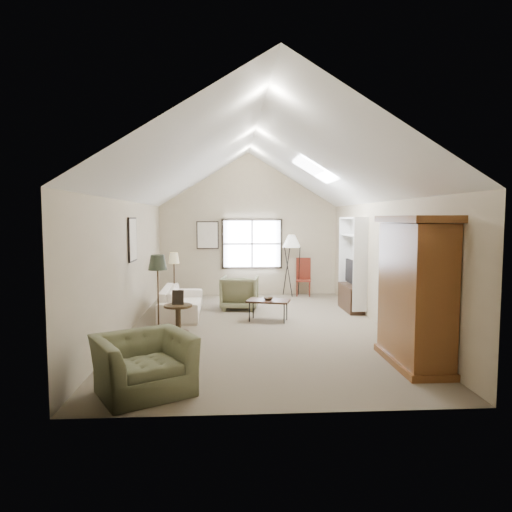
{
  "coord_description": "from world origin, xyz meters",
  "views": [
    {
      "loc": [
        -0.56,
        -8.89,
        2.17
      ],
      "look_at": [
        0.0,
        0.4,
        1.4
      ],
      "focal_mm": 32.0,
      "sensor_mm": 36.0,
      "label": 1
    }
  ],
  "objects": [
    {
      "name": "bowl",
      "position": [
        0.27,
        0.6,
        0.47
      ],
      "size": [
        0.26,
        0.26,
        0.05
      ],
      "primitive_type": "imported",
      "rotation": [
        0.0,
        0.0,
        -0.28
      ],
      "color": "#332214",
      "rests_on": "coffee_table"
    },
    {
      "name": "room_shell",
      "position": [
        0.0,
        0.0,
        3.21
      ],
      "size": [
        5.01,
        8.01,
        4.0
      ],
      "color": "#736652",
      "rests_on": "ground"
    },
    {
      "name": "tv_alcove",
      "position": [
        2.34,
        1.6,
        1.15
      ],
      "size": [
        0.32,
        1.3,
        2.1
      ],
      "primitive_type": "cube",
      "color": "white",
      "rests_on": "ground"
    },
    {
      "name": "dark_lamp",
      "position": [
        -1.92,
        -0.11,
        0.75
      ],
      "size": [
        0.37,
        0.37,
        1.5
      ],
      "primitive_type": null,
      "rotation": [
        0.0,
        0.0,
        0.02
      ],
      "color": "black",
      "rests_on": "ground"
    },
    {
      "name": "side_table",
      "position": [
        -1.52,
        -0.31,
        0.27
      ],
      "size": [
        0.55,
        0.55,
        0.54
      ],
      "primitive_type": "cylinder",
      "rotation": [
        0.0,
        0.0,
        0.02
      ],
      "color": "#3B2A18",
      "rests_on": "ground"
    },
    {
      "name": "coffee_table",
      "position": [
        0.27,
        0.6,
        0.22
      ],
      "size": [
        0.98,
        0.71,
        0.45
      ],
      "primitive_type": "cube",
      "rotation": [
        0.0,
        0.0,
        -0.28
      ],
      "color": "#331E14",
      "rests_on": "ground"
    },
    {
      "name": "armchair_far",
      "position": [
        -0.3,
        1.91,
        0.4
      ],
      "size": [
        0.96,
        0.98,
        0.79
      ],
      "primitive_type": "imported",
      "rotation": [
        0.0,
        0.0,
        3.0
      ],
      "color": "#6D6D4C",
      "rests_on": "ground"
    },
    {
      "name": "wall_art",
      "position": [
        -1.88,
        1.94,
        1.73
      ],
      "size": [
        1.97,
        3.71,
        0.88
      ],
      "color": "black",
      "rests_on": "room_shell"
    },
    {
      "name": "window",
      "position": [
        0.1,
        3.96,
        1.45
      ],
      "size": [
        1.72,
        0.08,
        1.42
      ],
      "primitive_type": "cube",
      "color": "black",
      "rests_on": "room_shell"
    },
    {
      "name": "sofa",
      "position": [
        -1.62,
        1.29,
        0.31
      ],
      "size": [
        0.88,
        2.17,
        0.63
      ],
      "primitive_type": "imported",
      "rotation": [
        0.0,
        0.0,
        1.59
      ],
      "color": "white",
      "rests_on": "ground"
    },
    {
      "name": "tripod_lamp",
      "position": [
        1.19,
        3.7,
        0.87
      ],
      "size": [
        0.66,
        0.66,
        1.74
      ],
      "primitive_type": null,
      "rotation": [
        0.0,
        0.0,
        0.38
      ],
      "color": "silver",
      "rests_on": "ground"
    },
    {
      "name": "armchair_near",
      "position": [
        -1.62,
        -3.29,
        0.36
      ],
      "size": [
        1.46,
        1.4,
        0.73
      ],
      "primitive_type": "imported",
      "rotation": [
        0.0,
        0.0,
        0.51
      ],
      "color": "#696D4C",
      "rests_on": "ground"
    },
    {
      "name": "side_chair",
      "position": [
        1.53,
        3.7,
        0.53
      ],
      "size": [
        0.47,
        0.47,
        1.06
      ],
      "primitive_type": "cube",
      "rotation": [
        0.0,
        0.0,
        -0.16
      ],
      "color": "maroon",
      "rests_on": "ground"
    },
    {
      "name": "media_console",
      "position": [
        2.32,
        1.6,
        0.3
      ],
      "size": [
        0.34,
        1.18,
        0.6
      ],
      "primitive_type": "cube",
      "color": "#382316",
      "rests_on": "ground"
    },
    {
      "name": "tan_lamp",
      "position": [
        -1.92,
        2.49,
        0.67
      ],
      "size": [
        0.27,
        0.27,
        1.35
      ],
      "primitive_type": null,
      "rotation": [
        0.0,
        0.0,
        0.02
      ],
      "color": "tan",
      "rests_on": "ground"
    },
    {
      "name": "armoire",
      "position": [
        2.18,
        -2.4,
        1.1
      ],
      "size": [
        0.6,
        1.5,
        2.2
      ],
      "primitive_type": "cube",
      "color": "brown",
      "rests_on": "ground"
    },
    {
      "name": "skylight",
      "position": [
        1.3,
        0.9,
        3.22
      ],
      "size": [
        0.8,
        1.2,
        0.52
      ],
      "primitive_type": null,
      "color": "white",
      "rests_on": "room_shell"
    },
    {
      "name": "tv_panel",
      "position": [
        2.32,
        1.6,
        0.92
      ],
      "size": [
        0.05,
        0.9,
        0.55
      ],
      "primitive_type": "cube",
      "color": "black",
      "rests_on": "media_console"
    }
  ]
}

